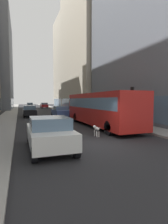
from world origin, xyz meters
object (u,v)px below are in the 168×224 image
Objects in this scene: car_white_van at (49,133)px; transit_bus at (99,107)px; pedestrian_in_coat at (116,114)px; car_blue_hatchback at (61,112)px; car_grey_wagon at (30,105)px; car_red_coupe at (44,105)px; traffic_light_near at (133,100)px; dalmatian_dog at (96,129)px; pedestrian_with_handbag at (118,114)px; car_black_suv at (29,111)px.

transit_bus is at bearing 48.47° from car_white_van.
car_white_van is at bearing -137.99° from pedestrian_in_coat.
car_blue_hatchback is at bearing 75.59° from car_white_van.
pedestrian_in_coat is (6.32, -40.25, 0.19)m from car_grey_wagon.
traffic_light_near is at bearing -87.10° from car_red_coupe.
car_white_van is at bearing -91.93° from car_grey_wagon.
dalmatian_dog is 6.77m from pedestrian_in_coat.
pedestrian_with_handbag reaches higher than car_grey_wagon.
traffic_light_near reaches higher than car_grey_wagon.
car_grey_wagon is 40.91m from pedestrian_with_handbag.
pedestrian_with_handbag is at bearing 15.27° from transit_bus.
car_black_suv is at bearing 143.94° from car_blue_hatchback.
car_black_suv is (0.00, 18.48, -0.00)m from car_white_van.
car_black_suv is 16.45m from traffic_light_near.
transit_bus is at bearing 132.48° from traffic_light_near.
car_blue_hatchback is at bearing -93.07° from car_red_coupe.
car_red_coupe is at bearing 90.00° from transit_bus.
car_black_suv is at bearing 118.06° from traffic_light_near.
pedestrian_in_coat is (2.32, -38.30, 0.19)m from car_red_coupe.
pedestrian_with_handbag is 3.30m from traffic_light_near.
transit_bus is at bearing -160.70° from pedestrian_in_coat.
car_blue_hatchback is 13.51m from dalmatian_dog.
traffic_light_near is at bearing 24.80° from dalmatian_dog.
transit_bus reaches higher than car_red_coupe.
pedestrian_with_handbag is (8.05, 6.99, 0.19)m from car_white_van.
car_blue_hatchback is 2.64× the size of pedestrian_with_handbag.
car_blue_hatchback is 16.07m from car_white_van.
car_black_suv is 14.03m from pedestrian_with_handbag.
car_blue_hatchback is 0.95× the size of car_black_suv.
dalmatian_dog is at bearing -132.97° from pedestrian_with_handbag.
pedestrian_with_handbag is at bearing -86.36° from car_red_coupe.
pedestrian_with_handbag is (8.05, -11.49, 0.19)m from car_black_suv.
dalmatian_dog is (-0.53, -13.49, -0.31)m from car_blue_hatchback.
pedestrian_in_coat is (7.92, -11.34, 0.19)m from car_black_suv.
dalmatian_dog is 0.57× the size of pedestrian_with_handbag.
dalmatian_dog is at bearing -131.36° from pedestrian_in_coat.
car_red_coupe is 0.94× the size of car_black_suv.
car_white_van is at bearing -139.02° from pedestrian_with_handbag.
car_white_van is 4.63× the size of dalmatian_dog.
pedestrian_in_coat is (2.32, 0.81, -0.77)m from transit_bus.
car_red_coupe is at bearing 82.97° from car_white_van.
car_grey_wagon is at bearing 95.56° from transit_bus.
car_white_van is at bearing -149.12° from dalmatian_dog.
car_black_suv is 4.88× the size of dalmatian_dog.
car_white_van reaches higher than dalmatian_dog.
car_blue_hatchback and car_grey_wagon have the same top height.
traffic_light_near reaches higher than car_white_van.
pedestrian_in_coat is at bearing 48.64° from dalmatian_dog.
car_red_coupe is 29.91m from car_blue_hatchback.
pedestrian_with_handbag reaches higher than car_white_van.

